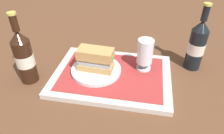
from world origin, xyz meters
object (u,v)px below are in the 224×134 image
object	(u,v)px
plate	(96,70)
beer_bottle	(197,45)
beer_glass	(145,54)
second_bottle	(24,56)
sandwich	(97,59)

from	to	relation	value
plate	beer_bottle	world-z (taller)	beer_bottle
plate	beer_glass	distance (m)	0.19
beer_glass	second_bottle	bearing A→B (deg)	-163.99
plate	beer_glass	xyz separation A→B (m)	(0.18, 0.05, 0.06)
sandwich	beer_glass	distance (m)	0.18
plate	sandwich	bearing A→B (deg)	-3.80
sandwich	beer_glass	bearing A→B (deg)	20.24
beer_bottle	sandwich	bearing A→B (deg)	-160.80
plate	sandwich	xyz separation A→B (m)	(0.00, -0.00, 0.05)
plate	sandwich	size ratio (longest dim) A/B	1.40
beer_bottle	second_bottle	bearing A→B (deg)	-162.18
sandwich	beer_bottle	distance (m)	0.39
sandwich	beer_glass	xyz separation A→B (m)	(0.17, 0.05, 0.01)
sandwich	second_bottle	distance (m)	0.26
beer_glass	second_bottle	size ratio (longest dim) A/B	0.47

